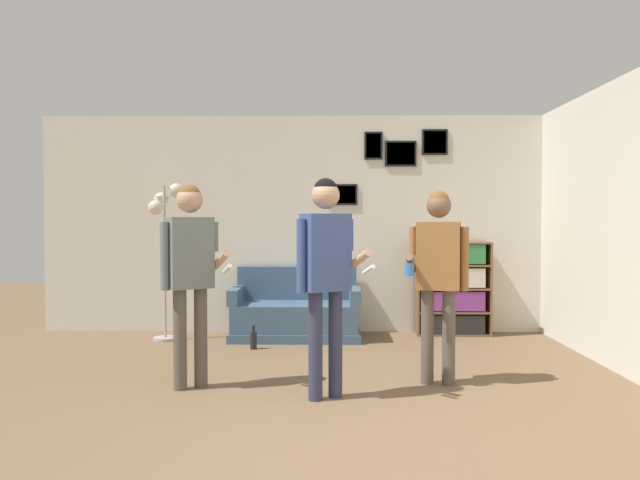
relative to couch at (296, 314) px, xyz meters
name	(u,v)px	position (x,y,z in m)	size (l,w,h in m)	color
ground_plane	(348,462)	(0.52, -3.83, -0.28)	(20.00, 20.00, 0.00)	brown
wall_back	(339,224)	(0.53, 0.42, 1.07)	(7.43, 0.08, 2.70)	silver
wall_right	(624,226)	(3.07, -1.72, 1.07)	(0.06, 6.63, 2.70)	silver
couch	(296,314)	(0.00, 0.00, 0.00)	(1.52, 0.80, 0.83)	#3D5670
bookshelf	(453,289)	(1.91, 0.20, 0.28)	(0.89, 0.30, 1.13)	brown
floor_lamp	(164,222)	(-1.52, -0.18, 1.09)	(0.38, 0.41, 1.83)	#ADA89E
person_player_foreground_left	(190,263)	(-0.75, -2.26, 0.76)	(0.60, 0.37, 1.70)	brown
person_player_foreground_center	(326,263)	(0.38, -2.55, 0.79)	(0.60, 0.38, 1.73)	#2D334C
person_watcher_holding_cup	(438,266)	(1.33, -2.11, 0.73)	(0.56, 0.39, 1.65)	brown
bottle_on_floor	(253,340)	(-0.42, -0.69, -0.18)	(0.07, 0.07, 0.26)	black
drinking_cup	(450,238)	(1.87, 0.20, 0.91)	(0.08, 0.08, 0.10)	yellow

